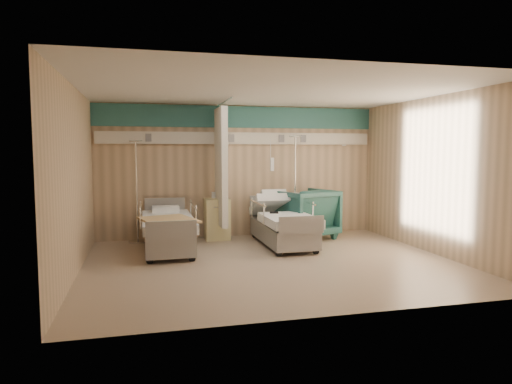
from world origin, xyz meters
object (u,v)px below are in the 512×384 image
bedside_cabinet (217,219)px  iv_stand_right (295,216)px  visitor_armchair (304,213)px  bed_left (168,234)px  bed_right (283,229)px  iv_stand_left (137,222)px

bedside_cabinet → iv_stand_right: 1.68m
visitor_armchair → iv_stand_right: bearing=-83.6°
bed_left → iv_stand_right: 2.86m
bed_right → iv_stand_left: size_ratio=1.06×
iv_stand_right → iv_stand_left: 3.28m
bed_right → visitor_armchair: (0.65, 0.60, 0.21)m
iv_stand_right → visitor_armchair: bearing=-64.7°
bed_right → iv_stand_right: 1.01m
iv_stand_right → bed_left: bearing=-162.7°
bed_right → bedside_cabinet: bearing=142.0°
bed_right → iv_stand_left: iv_stand_left is taller
bed_left → iv_stand_right: (2.73, 0.85, 0.13)m
bed_left → bedside_cabinet: bearing=40.6°
bedside_cabinet → visitor_armchair: bearing=-9.5°
bedside_cabinet → bed_left: bearing=-139.4°
bedside_cabinet → iv_stand_left: iv_stand_left is taller
visitor_armchair → iv_stand_left: iv_stand_left is taller
bed_left → bedside_cabinet: size_ratio=2.54×
bed_right → bedside_cabinet: size_ratio=2.54×
bed_left → visitor_armchair: 2.92m
visitor_armchair → iv_stand_right: size_ratio=0.53×
iv_stand_right → iv_stand_left: size_ratio=1.05×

